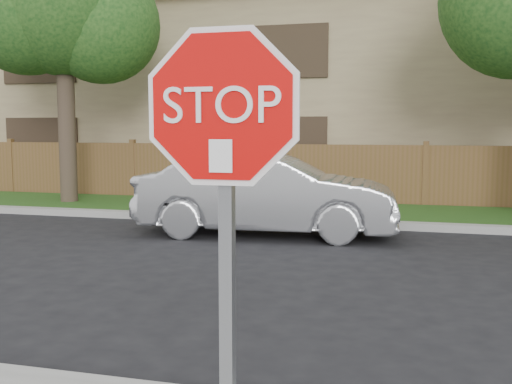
# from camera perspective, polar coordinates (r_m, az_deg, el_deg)

# --- Properties ---
(far_curb) EXTENTS (70.00, 0.30, 0.15)m
(far_curb) POSITION_cam_1_polar(r_m,az_deg,el_deg) (12.41, 15.95, -3.21)
(far_curb) COLOR gray
(far_curb) RESTS_ON ground
(grass_strip) EXTENTS (70.00, 3.00, 0.12)m
(grass_strip) POSITION_cam_1_polar(r_m,az_deg,el_deg) (14.04, 15.83, -2.19)
(grass_strip) COLOR #1E4714
(grass_strip) RESTS_ON ground
(fence) EXTENTS (70.00, 0.12, 1.60)m
(fence) POSITION_cam_1_polar(r_m,az_deg,el_deg) (15.55, 15.82, 1.36)
(fence) COLOR brown
(fence) RESTS_ON ground
(apartment_building) EXTENTS (35.20, 9.20, 7.20)m
(apartment_building) POSITION_cam_1_polar(r_m,az_deg,el_deg) (21.15, 15.80, 9.99)
(apartment_building) COLOR #907C59
(apartment_building) RESTS_ON ground
(tree_left) EXTENTS (4.80, 3.90, 7.78)m
(tree_left) POSITION_cam_1_polar(r_m,az_deg,el_deg) (16.51, -18.14, 16.98)
(tree_left) COLOR #382B21
(tree_left) RESTS_ON ground
(stop_sign) EXTENTS (1.01, 0.13, 2.55)m
(stop_sign) POSITION_cam_1_polar(r_m,az_deg,el_deg) (2.76, -3.09, 1.41)
(stop_sign) COLOR gray
(stop_sign) RESTS_ON sidewalk_near
(sedan_left) EXTENTS (4.97, 2.03, 1.60)m
(sedan_left) POSITION_cam_1_polar(r_m,az_deg,el_deg) (11.34, 1.06, -0.13)
(sedan_left) COLOR silver
(sedan_left) RESTS_ON ground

